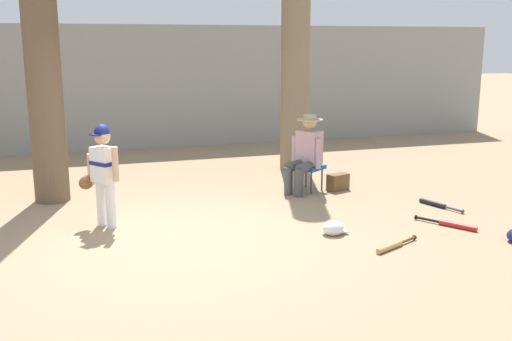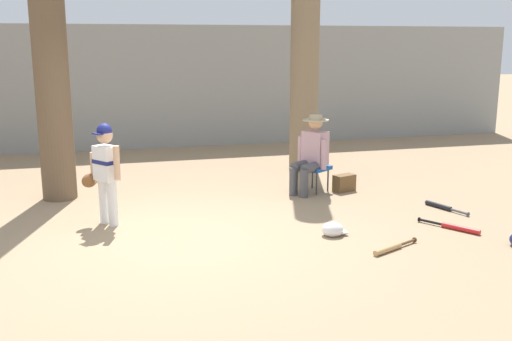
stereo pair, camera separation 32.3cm
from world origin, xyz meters
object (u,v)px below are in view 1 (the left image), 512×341
batting_helmet_white (333,228)px  young_ballplayer (103,169)px  folding_stool (309,168)px  bat_red_barrel (453,225)px  tree_near_player (43,66)px  handbag_beside_stool (338,182)px  tree_behind_spectator (295,45)px  bat_wood_tan (393,246)px  bat_black_composite (436,204)px  seated_spectator (306,152)px

batting_helmet_white → young_ballplayer: bearing=155.7°
folding_stool → batting_helmet_white: (-0.54, -2.09, -0.29)m
young_ballplayer → bat_red_barrel: 4.45m
tree_near_player → handbag_beside_stool: (4.28, -0.70, -1.83)m
young_ballplayer → bat_red_barrel: (4.17, -1.38, -0.71)m
tree_behind_spectator → bat_wood_tan: bearing=-96.6°
bat_black_composite → batting_helmet_white: 2.04m
young_ballplayer → batting_helmet_white: size_ratio=4.15×
tree_near_player → bat_red_barrel: 5.95m
tree_near_player → seated_spectator: size_ratio=3.98×
tree_behind_spectator → bat_black_composite: bearing=-71.9°
tree_behind_spectator → young_ballplayer: 4.61m
tree_near_player → bat_black_composite: (5.19, -2.00, -1.93)m
tree_near_player → bat_red_barrel: (4.83, -2.89, -1.93)m
young_ballplayer → handbag_beside_stool: young_ballplayer is taller
seated_spectator → bat_red_barrel: bearing=-63.7°
tree_behind_spectator → bat_wood_tan: 4.93m
handbag_beside_stool → folding_stool: bearing=168.0°
tree_near_player → bat_wood_tan: 5.36m
bat_wood_tan → batting_helmet_white: size_ratio=2.17×
young_ballplayer → batting_helmet_white: bearing=-24.3°
folding_stool → bat_black_composite: 1.99m
tree_behind_spectator → tree_near_player: bearing=-166.3°
tree_near_player → batting_helmet_white: bearing=-39.4°
tree_near_player → tree_behind_spectator: tree_behind_spectator is taller
bat_wood_tan → bat_black_composite: 2.02m
seated_spectator → batting_helmet_white: size_ratio=3.82×
bat_red_barrel → batting_helmet_white: size_ratio=2.30×
tree_near_player → young_ballplayer: size_ratio=3.66×
folding_stool → bat_wood_tan: 2.78m
young_ballplayer → handbag_beside_stool: 3.76m
young_ballplayer → seated_spectator: 3.19m
batting_helmet_white → bat_wood_tan: bearing=-57.5°
young_ballplayer → bat_wood_tan: (3.04, -1.85, -0.71)m
young_ballplayer → bat_black_composite: size_ratio=1.84×
folding_stool → bat_black_composite: bearing=-45.4°
folding_stool → bat_wood_tan: size_ratio=0.81×
tree_behind_spectator → bat_black_composite: tree_behind_spectator is taller
folding_stool → handbag_beside_stool: size_ratio=1.63×
tree_behind_spectator → bat_red_barrel: size_ratio=7.33×
tree_near_player → seated_spectator: tree_near_player is taller
bat_black_composite → young_ballplayer: bearing=173.9°
tree_near_player → young_ballplayer: bearing=-66.4°
tree_behind_spectator → batting_helmet_white: size_ratio=16.87×
folding_stool → seated_spectator: seated_spectator is taller
seated_spectator → tree_behind_spectator: bearing=74.4°
batting_helmet_white → handbag_beside_stool: bearing=63.2°
bat_wood_tan → bat_red_barrel: (1.14, 0.47, 0.00)m
seated_spectator → bat_black_composite: bearing=-42.6°
tree_near_player → young_ballplayer: 2.05m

